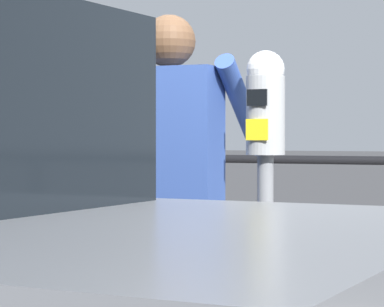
# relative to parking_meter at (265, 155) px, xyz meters

# --- Properties ---
(parking_meter) EXTENTS (0.17, 0.18, 1.59)m
(parking_meter) POSITION_rel_parking_meter_xyz_m (0.00, 0.00, 0.00)
(parking_meter) COLOR slate
(parking_meter) RESTS_ON sidewalk_curb
(pedestrian_at_meter) EXTENTS (0.64, 0.63, 1.77)m
(pedestrian_at_meter) POSITION_rel_parking_meter_xyz_m (-0.46, -0.01, -0.12)
(pedestrian_at_meter) COLOR brown
(pedestrian_at_meter) RESTS_ON sidewalk_curb
(background_railing) EXTENTS (24.06, 0.06, 1.09)m
(background_railing) POSITION_rel_parking_meter_xyz_m (-0.33, 2.50, -0.36)
(background_railing) COLOR black
(background_railing) RESTS_ON sidewalk_curb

